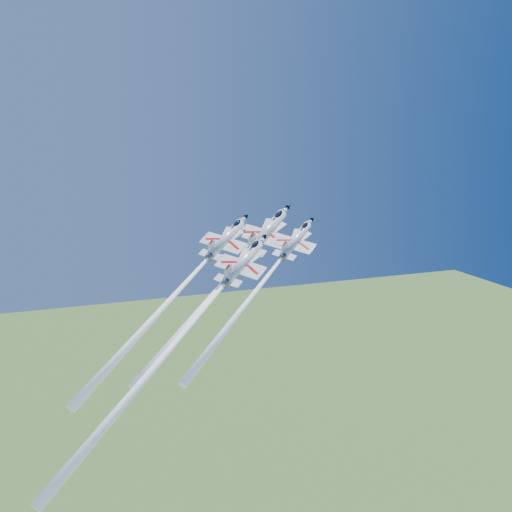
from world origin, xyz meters
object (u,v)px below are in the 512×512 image
object	(u,v)px
jet_lead	(228,278)
jet_left	(178,291)
jet_right	(261,285)
jet_slot	(180,337)

from	to	relation	value
jet_lead	jet_left	distance (m)	10.44
jet_left	jet_right	distance (m)	16.25
jet_right	jet_slot	distance (m)	17.54
jet_left	jet_right	bearing A→B (deg)	15.73
jet_left	jet_slot	bearing A→B (deg)	-51.97
jet_lead	jet_slot	bearing A→B (deg)	-84.69
jet_right	jet_lead	bearing A→B (deg)	156.74
jet_lead	jet_right	distance (m)	10.50
jet_lead	jet_right	size ratio (longest dim) A/B	1.19
jet_lead	jet_slot	xyz separation A→B (m)	(-12.69, -13.12, -6.17)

